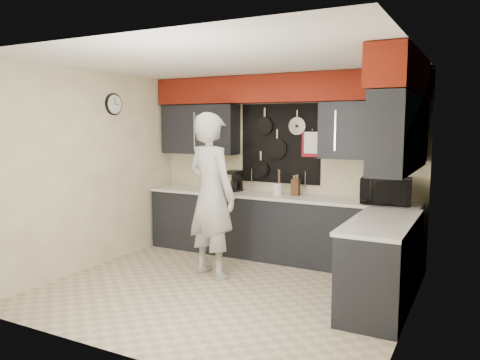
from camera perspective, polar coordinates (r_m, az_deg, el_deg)
The scene contains 10 objects.
ground at distance 5.58m, azimuth -1.86°, elevation -13.17°, with size 4.00×4.00×0.00m, color #C3B697.
back_wall_assembly at distance 6.68m, azimuth 4.99°, elevation 7.68°, with size 4.00×0.36×2.60m.
right_wall_assembly at distance 4.88m, azimuth 19.12°, elevation 6.84°, with size 0.36×3.50×2.60m.
left_wall_assembly at distance 6.50m, azimuth -17.32°, elevation 1.46°, with size 0.05×3.50×2.60m.
base_cabinets at distance 6.24m, azimuth 7.26°, elevation -6.68°, with size 3.95×2.20×0.92m.
microwave at distance 6.09m, azimuth 17.37°, elevation -1.25°, with size 0.60×0.40×0.33m, color black.
knife_block at distance 6.55m, azimuth 6.79°, elevation -0.88°, with size 0.10×0.10×0.23m, color #311E0F.
utensil_crock at distance 6.56m, azimuth 4.65°, elevation -1.13°, with size 0.13×0.13×0.16m, color white.
coffee_maker at distance 6.92m, azimuth -0.56°, elevation -0.04°, with size 0.19×0.23×0.31m.
person at distance 5.83m, azimuth -3.53°, elevation -1.89°, with size 0.75×0.49×2.05m, color #B8B8B6.
Camera 1 is at (2.59, -4.56, 1.92)m, focal length 35.00 mm.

